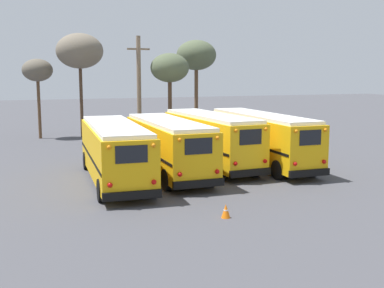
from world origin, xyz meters
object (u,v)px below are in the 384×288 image
(bare_tree_2, at_px, (196,56))
(bare_tree_1, at_px, (170,69))
(bare_tree_3, at_px, (37,71))
(traffic_cone, at_px, (226,211))
(school_bus_0, at_px, (115,150))
(school_bus_2, at_px, (211,138))
(utility_pole, at_px, (139,89))
(school_bus_3, at_px, (261,137))
(school_bus_1, at_px, (168,145))
(bare_tree_0, at_px, (80,51))

(bare_tree_2, bearing_deg, bare_tree_1, -131.44)
(bare_tree_3, distance_m, traffic_cone, 27.76)
(school_bus_0, distance_m, school_bus_2, 6.60)
(utility_pole, distance_m, bare_tree_3, 9.64)
(school_bus_3, height_order, bare_tree_2, bare_tree_2)
(school_bus_1, height_order, bare_tree_1, bare_tree_1)
(school_bus_1, bearing_deg, school_bus_0, -167.56)
(school_bus_1, xyz_separation_m, utility_pole, (1.43, 12.03, 2.67))
(school_bus_0, xyz_separation_m, utility_pole, (4.56, 12.72, 2.69))
(school_bus_2, bearing_deg, bare_tree_0, 108.62)
(school_bus_3, relative_size, bare_tree_1, 1.50)
(utility_pole, bearing_deg, school_bus_1, -96.78)
(school_bus_2, bearing_deg, school_bus_1, -156.12)
(school_bus_3, bearing_deg, bare_tree_2, 84.08)
(school_bus_3, relative_size, traffic_cone, 19.27)
(bare_tree_2, bearing_deg, school_bus_2, -107.70)
(school_bus_0, bearing_deg, bare_tree_2, 56.95)
(bare_tree_0, relative_size, bare_tree_3, 1.32)
(school_bus_1, xyz_separation_m, traffic_cone, (-0.31, -8.46, -1.40))
(bare_tree_1, distance_m, bare_tree_2, 6.14)
(bare_tree_2, xyz_separation_m, bare_tree_3, (-13.72, 1.99, -1.37))
(school_bus_0, bearing_deg, bare_tree_3, 98.25)
(bare_tree_0, height_order, traffic_cone, bare_tree_0)
(school_bus_3, distance_m, bare_tree_1, 11.91)
(school_bus_0, xyz_separation_m, school_bus_1, (3.13, 0.69, 0.02))
(bare_tree_1, distance_m, traffic_cone, 21.34)
(school_bus_1, xyz_separation_m, school_bus_3, (6.26, 0.80, 0.04))
(school_bus_1, bearing_deg, bare_tree_2, 64.12)
(school_bus_3, relative_size, bare_tree_2, 1.26)
(traffic_cone, bearing_deg, bare_tree_2, 71.69)
(school_bus_2, distance_m, bare_tree_2, 16.45)
(bare_tree_0, relative_size, bare_tree_2, 1.05)
(school_bus_0, xyz_separation_m, traffic_cone, (2.82, -7.77, -1.39))
(bare_tree_1, bearing_deg, bare_tree_3, 146.26)
(utility_pole, xyz_separation_m, bare_tree_2, (6.42, 4.16, 2.78))
(bare_tree_0, bearing_deg, utility_pole, -56.02)
(school_bus_0, relative_size, traffic_cone, 18.55)
(bare_tree_1, relative_size, bare_tree_2, 0.84)
(school_bus_1, bearing_deg, bare_tree_3, 107.89)
(school_bus_2, relative_size, bare_tree_0, 1.09)
(bare_tree_1, xyz_separation_m, bare_tree_2, (3.99, 4.51, 1.18))
(school_bus_2, relative_size, school_bus_3, 0.91)
(school_bus_0, relative_size, utility_pole, 1.23)
(utility_pole, bearing_deg, bare_tree_1, -8.39)
(school_bus_3, relative_size, bare_tree_3, 1.58)
(utility_pole, xyz_separation_m, bare_tree_0, (-3.77, 5.60, 3.10))
(school_bus_0, bearing_deg, utility_pole, 70.29)
(utility_pole, relative_size, bare_tree_0, 0.94)
(school_bus_0, height_order, school_bus_2, school_bus_2)
(school_bus_0, distance_m, school_bus_3, 9.50)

